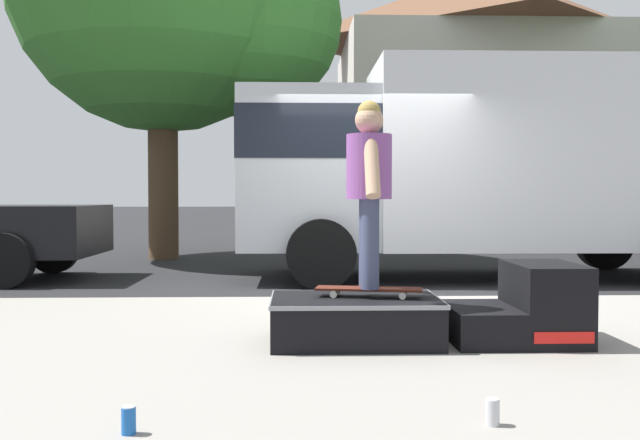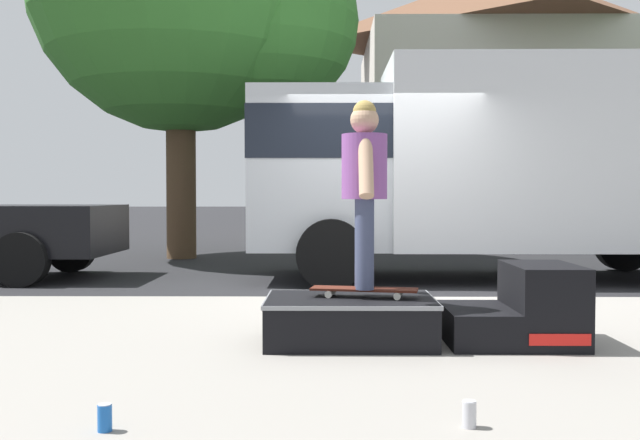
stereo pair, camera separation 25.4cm
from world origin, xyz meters
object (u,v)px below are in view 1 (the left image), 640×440
soda_can_b (129,420)px  box_truck (479,161)px  skateboard (369,289)px  skater_kid (369,178)px  soda_can (493,412)px  skate_box (355,318)px  kicker_ramp (525,309)px

soda_can_b → box_truck: (3.39, 7.08, 1.52)m
skateboard → box_truck: size_ratio=0.12×
skater_kid → soda_can_b: bearing=-122.7°
skateboard → soda_can_b: skateboard is taller
soda_can → box_truck: 7.37m
box_truck → soda_can_b: bearing=-115.6°
skate_box → skater_kid: size_ratio=0.90×
skater_kid → box_truck: (2.10, 5.07, 0.37)m
kicker_ramp → skateboard: bearing=179.2°
kicker_ramp → soda_can_b: (-2.44, -1.99, -0.18)m
skater_kid → soda_can: 2.28m
soda_can_b → kicker_ramp: bearing=39.1°
box_truck → kicker_ramp: bearing=-100.6°
soda_can → skateboard: bearing=101.4°
skateboard → box_truck: box_truck is taller
kicker_ramp → box_truck: 5.35m
soda_can → soda_can_b: (-1.68, -0.07, 0.00)m
skate_box → soda_can: size_ratio=9.77×
skateboard → soda_can: 2.00m
skate_box → skateboard: bearing=8.5°
skateboard → soda_can: size_ratio=6.38×
skateboard → soda_can_b: 2.40m
skater_kid → box_truck: size_ratio=0.20×
skateboard → soda_can: skateboard is taller
skate_box → soda_can: bearing=-75.6°
skater_kid → soda_can: size_ratio=10.88×
skateboard → soda_can_b: (-1.29, -2.00, -0.33)m
kicker_ramp → skater_kid: 1.51m
skate_box → skateboard: skateboard is taller
soda_can → soda_can_b: same height
skateboard → kicker_ramp: bearing=-0.8°
skate_box → soda_can: 1.98m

